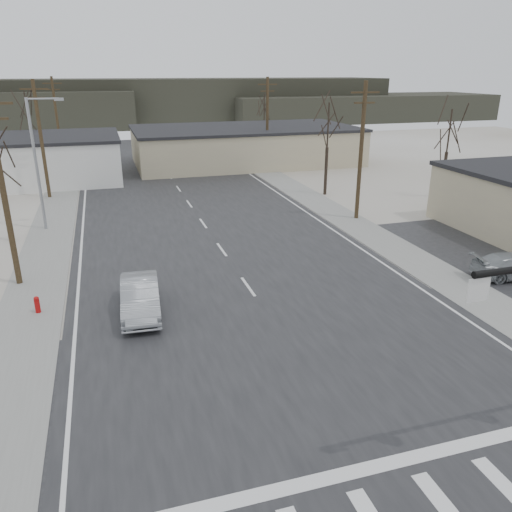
{
  "coord_description": "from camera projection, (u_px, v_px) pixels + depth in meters",
  "views": [
    {
      "loc": [
        -6.55,
        -14.94,
        10.66
      ],
      "look_at": [
        -0.26,
        5.71,
        2.6
      ],
      "focal_mm": 35.0,
      "sensor_mm": 36.0,
      "label": 1
    }
  ],
  "objects": [
    {
      "name": "car_far_a",
      "position": [
        217.0,
        161.0,
        57.79
      ],
      "size": [
        3.66,
        5.5,
        1.48
      ],
      "primitive_type": "imported",
      "rotation": [
        0.0,
        0.0,
        2.8
      ],
      "color": "black",
      "rests_on": "main_road"
    },
    {
      "name": "hill_right",
      "position": [
        360.0,
        108.0,
        112.25
      ],
      "size": [
        60.0,
        18.0,
        5.5
      ],
      "primitive_type": "cube",
      "color": "#333026",
      "rests_on": "ground"
    },
    {
      "name": "tree_right_far",
      "position": [
        264.0,
        110.0,
        67.65
      ],
      "size": [
        3.52,
        3.52,
        7.84
      ],
      "color": "#2F261D",
      "rests_on": "ground"
    },
    {
      "name": "tree_left_far",
      "position": [
        27.0,
        113.0,
        54.12
      ],
      "size": [
        3.96,
        3.96,
        8.82
      ],
      "color": "#2F261D",
      "rests_on": "ground"
    },
    {
      "name": "tree_lot",
      "position": [
        449.0,
        133.0,
        42.68
      ],
      "size": [
        3.52,
        3.52,
        7.84
      ],
      "color": "#2F261D",
      "rests_on": "ground"
    },
    {
      "name": "ground",
      "position": [
        306.0,
        370.0,
        18.91
      ],
      "size": [
        140.0,
        140.0,
        0.0
      ],
      "primitive_type": "plane",
      "color": "silver",
      "rests_on": "ground"
    },
    {
      "name": "upole_right_a",
      "position": [
        361.0,
        150.0,
        36.35
      ],
      "size": [
        2.2,
        0.3,
        10.0
      ],
      "color": "#41311E",
      "rests_on": "ground"
    },
    {
      "name": "upole_left_b",
      "position": [
        2.0,
        187.0,
        24.7
      ],
      "size": [
        2.2,
        0.3,
        10.0
      ],
      "color": "#41311E",
      "rests_on": "ground"
    },
    {
      "name": "upole_left_d",
      "position": [
        57.0,
        118.0,
        60.55
      ],
      "size": [
        2.2,
        0.3,
        10.0
      ],
      "color": "#41311E",
      "rests_on": "ground"
    },
    {
      "name": "streetlight_main",
      "position": [
        38.0,
        158.0,
        33.9
      ],
      "size": [
        2.4,
        0.25,
        9.0
      ],
      "color": "gray",
      "rests_on": "ground"
    },
    {
      "name": "upole_right_b",
      "position": [
        267.0,
        122.0,
        56.07
      ],
      "size": [
        2.2,
        0.3,
        10.0
      ],
      "color": "#41311E",
      "rests_on": "ground"
    },
    {
      "name": "building_right_far",
      "position": [
        245.0,
        145.0,
        60.32
      ],
      "size": [
        26.3,
        14.3,
        4.3
      ],
      "color": "tan",
      "rests_on": "ground"
    },
    {
      "name": "cross_road",
      "position": [
        306.0,
        369.0,
        18.9
      ],
      "size": [
        90.0,
        10.0,
        0.04
      ],
      "primitive_type": "cube",
      "color": "black",
      "rests_on": "ground"
    },
    {
      "name": "building_left_far",
      "position": [
        5.0,
        160.0,
        49.61
      ],
      "size": [
        22.3,
        12.3,
        4.5
      ],
      "color": "silver",
      "rests_on": "ground"
    },
    {
      "name": "car_far_b",
      "position": [
        98.0,
        140.0,
        74.96
      ],
      "size": [
        2.1,
        4.66,
        1.55
      ],
      "primitive_type": "imported",
      "rotation": [
        0.0,
        0.0,
        0.06
      ],
      "color": "black",
      "rests_on": "main_road"
    },
    {
      "name": "sedan_crossing",
      "position": [
        140.0,
        297.0,
        23.01
      ],
      "size": [
        1.99,
        4.96,
        1.6
      ],
      "primitive_type": "imported",
      "rotation": [
        0.0,
        0.0,
        -0.06
      ],
      "color": "gray",
      "rests_on": "main_road"
    },
    {
      "name": "tree_right_mid",
      "position": [
        328.0,
        128.0,
        43.55
      ],
      "size": [
        3.74,
        3.74,
        8.33
      ],
      "color": "#2F261D",
      "rests_on": "ground"
    },
    {
      "name": "upole_left_c",
      "position": [
        41.0,
        138.0,
        42.63
      ],
      "size": [
        2.2,
        0.3,
        10.0
      ],
      "color": "#41311E",
      "rests_on": "ground"
    },
    {
      "name": "fire_hydrant",
      "position": [
        37.0,
        305.0,
        23.14
      ],
      "size": [
        0.24,
        0.24,
        0.87
      ],
      "color": "#A50C0C",
      "rests_on": "ground"
    },
    {
      "name": "sidewalk_left",
      "position": [
        50.0,
        237.0,
        33.93
      ],
      "size": [
        3.0,
        90.0,
        0.06
      ],
      "primitive_type": "cube",
      "color": "gray",
      "rests_on": "ground"
    },
    {
      "name": "sidewalk_right",
      "position": [
        334.0,
        212.0,
        39.72
      ],
      "size": [
        3.0,
        90.0,
        0.06
      ],
      "primitive_type": "cube",
      "color": "gray",
      "rests_on": "ground"
    },
    {
      "name": "hill_center",
      "position": [
        202.0,
        101.0,
        107.47
      ],
      "size": [
        80.0,
        18.0,
        9.0
      ],
      "primitive_type": "cube",
      "color": "#333026",
      "rests_on": "ground"
    },
    {
      "name": "main_road",
      "position": [
        218.0,
        245.0,
        32.35
      ],
      "size": [
        18.0,
        110.0,
        0.05
      ],
      "primitive_type": "cube",
      "color": "black",
      "rests_on": "ground"
    }
  ]
}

